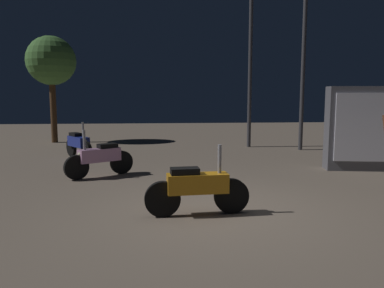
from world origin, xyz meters
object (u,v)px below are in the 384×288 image
(motorcycle_pink_parked_right, at_px, (100,158))
(motorcycle_blue_parked_left, at_px, (78,144))
(motorcycle_orange_foreground, at_px, (197,188))
(streetlamp_far, at_px, (304,50))
(streetlamp_near, at_px, (251,48))
(kiosk_billboard, at_px, (359,128))

(motorcycle_pink_parked_right, bearing_deg, motorcycle_blue_parked_left, -100.23)
(motorcycle_orange_foreground, relative_size, streetlamp_far, 0.31)
(motorcycle_pink_parked_right, height_order, streetlamp_near, streetlamp_near)
(motorcycle_orange_foreground, xyz_separation_m, kiosk_billboard, (4.43, 3.29, 0.61))
(motorcycle_orange_foreground, bearing_deg, motorcycle_blue_parked_left, 113.35)
(streetlamp_near, distance_m, streetlamp_far, 1.86)
(motorcycle_orange_foreground, relative_size, streetlamp_near, 0.29)
(motorcycle_blue_parked_left, xyz_separation_m, kiosk_billboard, (7.43, -2.39, 0.61))
(streetlamp_far, bearing_deg, kiosk_billboard, -88.04)
(motorcycle_blue_parked_left, xyz_separation_m, streetlamp_far, (7.31, 1.18, 2.97))
(motorcycle_blue_parked_left, bearing_deg, kiosk_billboard, 36.84)
(streetlamp_near, bearing_deg, motorcycle_pink_parked_right, -134.33)
(motorcycle_orange_foreground, distance_m, motorcycle_blue_parked_left, 6.43)
(motorcycle_orange_foreground, distance_m, streetlamp_near, 8.81)
(motorcycle_pink_parked_right, height_order, kiosk_billboard, kiosk_billboard)
(motorcycle_blue_parked_left, distance_m, streetlamp_near, 6.83)
(motorcycle_blue_parked_left, bearing_deg, streetlamp_near, 74.82)
(streetlamp_far, xyz_separation_m, kiosk_billboard, (0.12, -3.58, -2.35))
(motorcycle_blue_parked_left, distance_m, kiosk_billboard, 7.83)
(motorcycle_blue_parked_left, relative_size, kiosk_billboard, 0.67)
(motorcycle_blue_parked_left, height_order, motorcycle_pink_parked_right, same)
(streetlamp_near, bearing_deg, motorcycle_blue_parked_left, -159.87)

